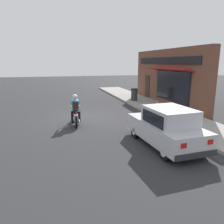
{
  "coord_description": "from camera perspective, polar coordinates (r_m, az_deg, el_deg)",
  "views": [
    {
      "loc": [
        -1.82,
        -12.68,
        3.24
      ],
      "look_at": [
        0.87,
        -3.03,
        0.95
      ],
      "focal_mm": 35.0,
      "sensor_mm": 36.0,
      "label": 1
    }
  ],
  "objects": [
    {
      "name": "motorcycle_with_rider",
      "position": [
        11.66,
        -9.5,
        0.01
      ],
      "size": [
        0.59,
        2.02,
        1.62
      ],
      "color": "black",
      "rests_on": "ground"
    },
    {
      "name": "storefront_building",
      "position": [
        17.5,
        13.99,
        8.81
      ],
      "size": [
        1.25,
        10.29,
        4.2
      ],
      "color": "brown",
      "rests_on": "ground"
    },
    {
      "name": "car_hatchback",
      "position": [
        8.78,
        13.96,
        -3.89
      ],
      "size": [
        1.84,
        3.86,
        1.57
      ],
      "color": "black",
      "rests_on": "ground"
    },
    {
      "name": "sidewalk_curb",
      "position": [
        17.48,
        8.5,
        2.3
      ],
      "size": [
        2.6,
        22.0,
        0.14
      ],
      "primitive_type": "cube",
      "color": "gray",
      "rests_on": "ground"
    },
    {
      "name": "trash_bin",
      "position": [
        18.19,
        5.84,
        4.6
      ],
      "size": [
        0.56,
        0.56,
        0.98
      ],
      "color": "#2D2D33",
      "rests_on": "sidewalk_curb"
    },
    {
      "name": "traffic_cone",
      "position": [
        15.21,
        11.72,
        1.98
      ],
      "size": [
        0.36,
        0.36,
        0.6
      ],
      "color": "black",
      "rests_on": "sidewalk_curb"
    },
    {
      "name": "ground_plane",
      "position": [
        13.21,
        -7.16,
        -1.41
      ],
      "size": [
        80.0,
        80.0,
        0.0
      ],
      "primitive_type": "plane",
      "color": "#2B2B2D"
    }
  ]
}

